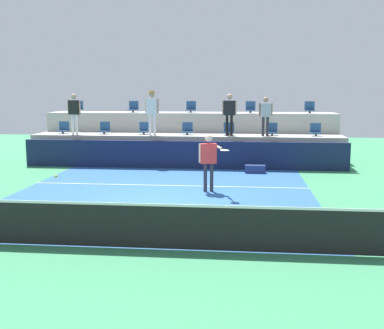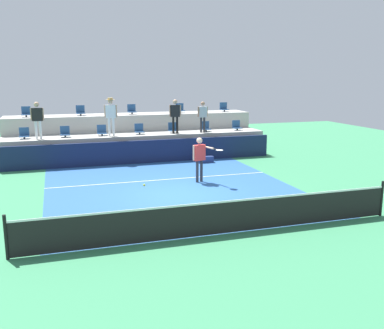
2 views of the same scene
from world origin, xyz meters
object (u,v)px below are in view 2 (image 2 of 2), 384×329
Objects in this scene: stadium_chair_upper_center at (132,110)px; stadium_chair_upper_far_left at (26,113)px; stadium_chair_lower_center at (139,130)px; stadium_chair_lower_far_right at (237,126)px; tennis_ball at (144,185)px; stadium_chair_upper_far_right at (224,108)px; stadium_chair_lower_mid_right at (173,128)px; stadium_chair_lower_mid_left at (102,131)px; spectator_in_white at (203,114)px; stadium_chair_lower_left at (65,133)px; stadium_chair_lower_right at (206,127)px; equipment_bag at (205,160)px; spectator_leaning_on_rail at (175,113)px; spectator_with_hat at (111,112)px; spectator_in_grey at (37,117)px; tennis_player at (200,155)px; stadium_chair_lower_far_left at (24,134)px; stadium_chair_upper_left at (80,111)px; stadium_chair_upper_right at (180,109)px.

stadium_chair_upper_far_left is at bearing 180.00° from stadium_chair_upper_center.
stadium_chair_upper_center reaches higher than stadium_chair_lower_center.
stadium_chair_lower_far_right is 12.29m from tennis_ball.
stadium_chair_upper_far_right is (10.63, 0.00, 0.00)m from stadium_chair_upper_far_left.
stadium_chair_upper_far_left is (-7.10, 1.80, 0.85)m from stadium_chair_lower_mid_right.
spectator_in_white is (5.09, -0.38, 0.73)m from stadium_chair_lower_mid_left.
stadium_chair_lower_left is at bearing 176.78° from spectator_in_white.
stadium_chair_lower_far_right is 7.65× the size of tennis_ball.
stadium_chair_lower_center is at bearing -161.16° from stadium_chair_upper_far_right.
stadium_chair_lower_far_right is (1.77, 0.00, 0.00)m from stadium_chair_lower_right.
stadium_chair_upper_far_left is 0.68× the size of equipment_bag.
stadium_chair_lower_mid_left is at bearing 173.95° from spectator_leaning_on_rail.
spectator_with_hat is (-4.96, -0.38, 0.94)m from stadium_chair_lower_right.
stadium_chair_lower_left is 7.12m from stadium_chair_lower_right.
spectator_in_grey reaches higher than stadium_chair_lower_center.
spectator_leaning_on_rail reaches higher than tennis_player.
stadium_chair_lower_center is 3.34m from spectator_in_white.
spectator_in_grey is at bearing -30.78° from stadium_chair_lower_far_left.
stadium_chair_lower_far_right is at bearing -9.58° from stadium_chair_upper_far_left.
stadium_chair_lower_far_left is 10.72m from stadium_chair_lower_far_right.
spectator_in_white is (-2.07, -0.38, 0.73)m from stadium_chair_lower_far_right.
stadium_chair_upper_left is 1.00× the size of stadium_chair_upper_right.
stadium_chair_lower_mid_left is 3.74m from spectator_leaning_on_rail.
stadium_chair_upper_center is at bearing 91.29° from stadium_chair_lower_center.
stadium_chair_lower_left is 1.73m from stadium_chair_lower_mid_left.
stadium_chair_lower_right is 0.68× the size of equipment_bag.
spectator_with_hat is at bearing -29.08° from stadium_chair_upper_far_left.
tennis_player is (-0.43, -5.64, -0.37)m from stadium_chair_lower_mid_right.
spectator_in_white is at bearing -3.22° from stadium_chair_lower_left.
stadium_chair_upper_far_left is 10.63m from stadium_chair_upper_far_right.
stadium_chair_upper_far_right is at bearing 14.18° from stadium_chair_lower_mid_left.
tennis_ball is at bearing -85.49° from stadium_chair_upper_left.
stadium_chair_upper_right reaches higher than stadium_chair_lower_far_right.
spectator_in_grey reaches higher than stadium_chair_upper_right.
tennis_ball is (3.57, -11.83, -1.12)m from stadium_chair_upper_far_left.
spectator_in_grey is at bearing -163.61° from stadium_chair_upper_right.
stadium_chair_upper_left is 7.65× the size of tennis_ball.
stadium_chair_lower_left is at bearing -115.72° from stadium_chair_upper_left.
spectator_with_hat reaches higher than spectator_in_grey.
spectator_with_hat is at bearing -42.29° from stadium_chair_lower_mid_left.
stadium_chair_upper_left reaches higher than stadium_chair_lower_mid_right.
stadium_chair_lower_far_right is 6.92m from tennis_player.
stadium_chair_upper_right is 0.28× the size of spectator_with_hat.
stadium_chair_lower_mid_left is (3.56, 0.00, 0.00)m from stadium_chair_lower_far_left.
stadium_chair_lower_mid_left is 1.00× the size of stadium_chair_lower_far_right.
spectator_with_hat is (3.98, -0.38, 0.94)m from stadium_chair_lower_far_left.
stadium_chair_lower_mid_left is 7.40m from stadium_chair_upper_far_right.
stadium_chair_upper_left is 0.30× the size of spectator_leaning_on_rail.
stadium_chair_lower_mid_left is 5.39m from stadium_chair_lower_right.
tennis_ball is at bearing -100.08° from stadium_chair_lower_center.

